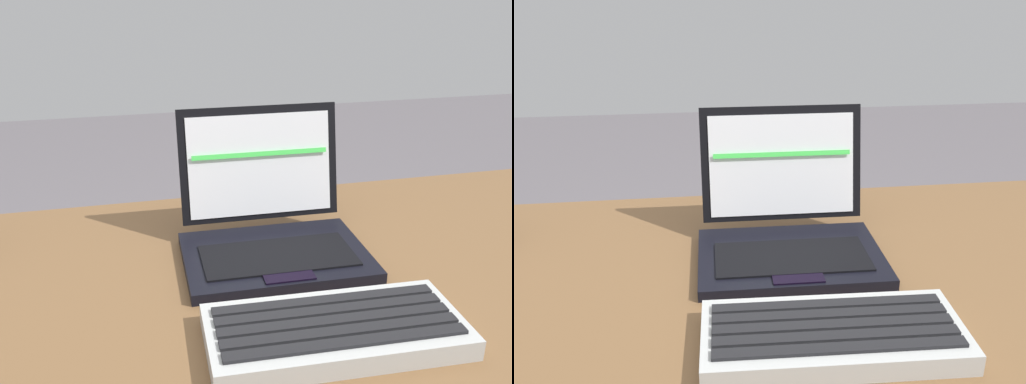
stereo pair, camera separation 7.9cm
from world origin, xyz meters
TOP-DOWN VIEW (x-y plane):
  - desk at (0.00, 0.00)m, footprint 1.39×0.67m
  - laptop_front at (0.05, 0.08)m, footprint 0.28×0.24m
  - external_keyboard at (0.07, -0.15)m, footprint 0.31×0.15m

SIDE VIEW (x-z plane):
  - desk at x=0.00m, z-range 0.22..0.94m
  - external_keyboard at x=0.07m, z-range 0.72..0.75m
  - laptop_front at x=0.05m, z-range 0.65..0.86m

